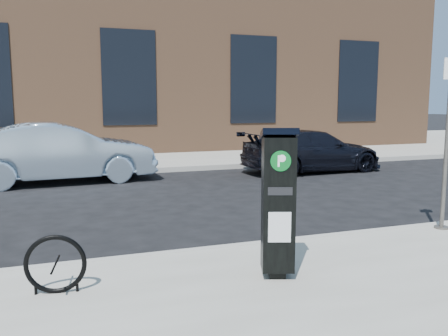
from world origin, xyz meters
name	(u,v)px	position (x,y,z in m)	size (l,w,h in m)	color
ground	(260,252)	(0.00, 0.00, 0.00)	(120.00, 120.00, 0.00)	black
sidewalk_far	(124,151)	(0.00, 14.00, 0.07)	(60.00, 12.00, 0.15)	gray
curb_near	(261,247)	(0.00, -0.02, 0.07)	(60.00, 0.12, 0.16)	#9E9B93
curb_far	(152,170)	(0.00, 8.02, 0.07)	(60.00, 0.12, 0.16)	#9E9B93
building	(112,58)	(0.00, 17.00, 4.15)	(28.00, 10.05, 8.25)	brown
parking_kiosk	(278,202)	(-0.38, -1.30, 1.02)	(0.48, 0.45, 1.70)	black
sign_pole	(447,144)	(2.97, -0.30, 1.48)	(0.23, 0.21, 2.68)	#534D49
bike_rack	(55,265)	(-2.74, -0.95, 0.46)	(0.63, 0.14, 0.63)	black
car_silver	(61,153)	(-2.56, 7.14, 0.79)	(1.67, 4.80, 1.58)	#9EB4C9
car_dark	(312,151)	(4.67, 6.64, 0.64)	(1.79, 4.41, 1.28)	black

